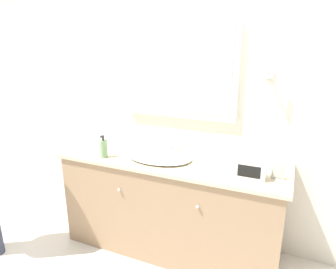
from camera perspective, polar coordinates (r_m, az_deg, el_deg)
name	(u,v)px	position (r m, az deg, el deg)	size (l,w,h in m)	color
wall_back	(186,98)	(2.60, 3.41, 6.92)	(8.00, 0.18, 2.55)	silver
vanity_counter	(171,204)	(2.61, 0.59, -13.16)	(1.85, 0.60, 0.84)	#937556
sink_basin	(159,156)	(2.44, -1.65, -4.05)	(0.55, 0.43, 0.17)	silver
soap_bottle	(104,148)	(2.49, -12.15, -2.59)	(0.06, 0.06, 0.19)	#709966
appliance_box	(250,169)	(2.16, 15.39, -6.30)	(0.21, 0.11, 0.13)	white
picture_frame	(278,171)	(2.19, 20.18, -6.55)	(0.08, 0.01, 0.12)	#B2B2B7
hand_towel_near_sink	(261,165)	(2.37, 17.33, -5.53)	(0.17, 0.12, 0.03)	white
metal_tray	(230,164)	(2.36, 11.68, -5.55)	(0.16, 0.09, 0.01)	silver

